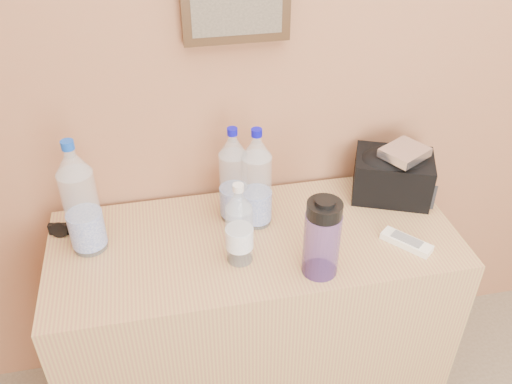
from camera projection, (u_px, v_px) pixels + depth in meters
dresser at (255, 323)px, 1.84m from camera, size 1.22×0.51×0.76m
pet_large_a at (81, 204)px, 1.50m from camera, size 0.10×0.10×0.36m
pet_large_b at (234, 180)px, 1.63m from camera, size 0.09×0.09×0.31m
pet_large_c at (257, 183)px, 1.60m from camera, size 0.09×0.09×0.33m
pet_small at (239, 228)px, 1.48m from camera, size 0.07×0.07×0.26m
nalgene_bottle at (322, 237)px, 1.44m from camera, size 0.10×0.10×0.24m
sunglasses at (71, 229)px, 1.63m from camera, size 0.14×0.07×0.03m
ac_remote at (406, 242)px, 1.59m from camera, size 0.13×0.15×0.02m
toiletry_bag at (393, 174)px, 1.75m from camera, size 0.29×0.25×0.17m
foil_packet at (405, 152)px, 1.68m from camera, size 0.17×0.16×0.03m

